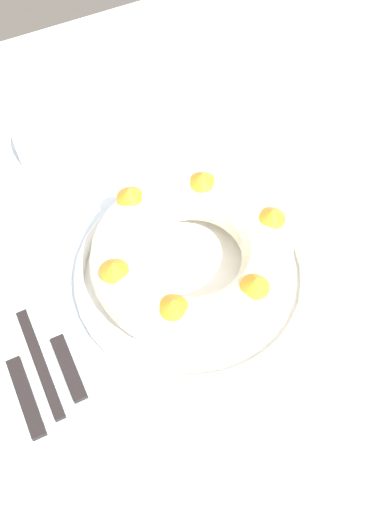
{
  "coord_description": "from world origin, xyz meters",
  "views": [
    {
      "loc": [
        -0.14,
        -0.34,
        1.39
      ],
      "look_at": [
        0.02,
        -0.01,
        0.81
      ],
      "focal_mm": 42.0,
      "sensor_mm": 36.0,
      "label": 1
    }
  ],
  "objects_px": {
    "bundt_cake": "(192,255)",
    "side_bowl": "(68,138)",
    "serving_dish": "(192,274)",
    "cake_knife": "(58,340)",
    "fork": "(28,332)",
    "serving_knife": "(14,363)"
  },
  "relations": [
    {
      "from": "cake_knife",
      "to": "side_bowl",
      "type": "height_order",
      "value": "side_bowl"
    },
    {
      "from": "bundt_cake",
      "to": "cake_knife",
      "type": "bearing_deg",
      "value": -177.53
    },
    {
      "from": "serving_dish",
      "to": "bundt_cake",
      "type": "relative_size",
      "value": 1.2
    },
    {
      "from": "serving_dish",
      "to": "cake_knife",
      "type": "height_order",
      "value": "serving_dish"
    },
    {
      "from": "fork",
      "to": "serving_dish",
      "type": "bearing_deg",
      "value": -9.62
    },
    {
      "from": "bundt_cake",
      "to": "side_bowl",
      "type": "xyz_separation_m",
      "value": [
        -0.06,
        0.27,
        -0.04
      ]
    },
    {
      "from": "serving_dish",
      "to": "side_bowl",
      "type": "relative_size",
      "value": 1.97
    },
    {
      "from": "cake_knife",
      "to": "serving_knife",
      "type": "bearing_deg",
      "value": -170.22
    },
    {
      "from": "serving_knife",
      "to": "bundt_cake",
      "type": "bearing_deg",
      "value": 7.05
    },
    {
      "from": "side_bowl",
      "to": "serving_knife",
      "type": "bearing_deg",
      "value": -120.6
    },
    {
      "from": "serving_dish",
      "to": "cake_knife",
      "type": "relative_size",
      "value": 1.57
    },
    {
      "from": "bundt_cake",
      "to": "serving_dish",
      "type": "bearing_deg",
      "value": -82.9
    },
    {
      "from": "bundt_cake",
      "to": "cake_knife",
      "type": "xyz_separation_m",
      "value": [
        -0.17,
        -0.01,
        -0.05
      ]
    },
    {
      "from": "serving_dish",
      "to": "bundt_cake",
      "type": "xyz_separation_m",
      "value": [
        -0.0,
        0.0,
        0.04
      ]
    },
    {
      "from": "serving_dish",
      "to": "side_bowl",
      "type": "distance_m",
      "value": 0.28
    },
    {
      "from": "serving_dish",
      "to": "bundt_cake",
      "type": "height_order",
      "value": "bundt_cake"
    },
    {
      "from": "fork",
      "to": "cake_knife",
      "type": "height_order",
      "value": "cake_knife"
    },
    {
      "from": "serving_knife",
      "to": "side_bowl",
      "type": "distance_m",
      "value": 0.33
    },
    {
      "from": "bundt_cake",
      "to": "fork",
      "type": "xyz_separation_m",
      "value": [
        -0.2,
        0.02,
        -0.05
      ]
    },
    {
      "from": "bundt_cake",
      "to": "serving_knife",
      "type": "height_order",
      "value": "bundt_cake"
    },
    {
      "from": "cake_knife",
      "to": "serving_dish",
      "type": "bearing_deg",
      "value": 7.01
    },
    {
      "from": "bundt_cake",
      "to": "cake_knife",
      "type": "distance_m",
      "value": 0.18
    }
  ]
}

